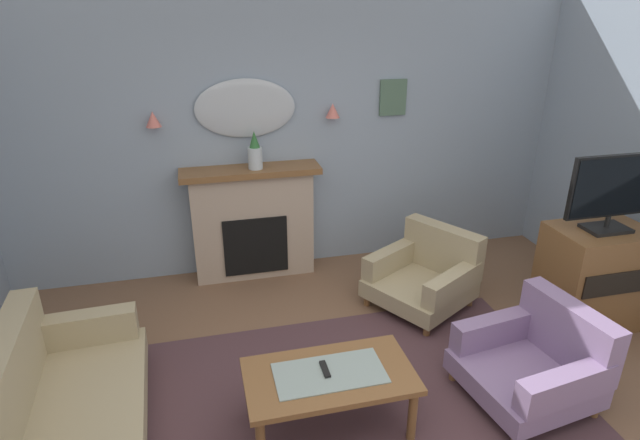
{
  "coord_description": "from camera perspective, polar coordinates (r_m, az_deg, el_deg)",
  "views": [
    {
      "loc": [
        -0.95,
        -2.4,
        2.66
      ],
      "look_at": [
        -0.01,
        1.4,
        0.99
      ],
      "focal_mm": 29.05,
      "sensor_mm": 36.0,
      "label": 1
    }
  ],
  "objects": [
    {
      "name": "wall_mirror",
      "position": [
        5.09,
        -8.22,
        12.07
      ],
      "size": [
        0.96,
        0.06,
        0.56
      ],
      "primitive_type": "ellipsoid",
      "color": "#B2BCC6"
    },
    {
      "name": "tv_remote",
      "position": [
        3.5,
        0.55,
        -16.15
      ],
      "size": [
        0.04,
        0.16,
        0.02
      ],
      "primitive_type": "cube",
      "color": "black",
      "rests_on": "coffee_table"
    },
    {
      "name": "coffee_table",
      "position": [
        3.52,
        1.05,
        -17.25
      ],
      "size": [
        1.1,
        0.6,
        0.45
      ],
      "color": "brown",
      "rests_on": "ground"
    },
    {
      "name": "framed_picture",
      "position": [
        5.45,
        8.04,
        13.22
      ],
      "size": [
        0.28,
        0.03,
        0.36
      ],
      "primitive_type": "cube",
      "color": "#4C6B56"
    },
    {
      "name": "wall_back",
      "position": [
        5.29,
        -3.19,
        9.86
      ],
      "size": [
        6.7,
        0.1,
        2.91
      ],
      "primitive_type": "cube",
      "color": "#8C9EB2",
      "rests_on": "ground"
    },
    {
      "name": "fireplace",
      "position": [
        5.29,
        -7.36,
        -0.4
      ],
      "size": [
        1.36,
        0.36,
        1.16
      ],
      "color": "tan",
      "rests_on": "ground"
    },
    {
      "name": "tv_flatscreen",
      "position": [
        4.8,
        29.72,
        2.8
      ],
      "size": [
        0.84,
        0.24,
        0.65
      ],
      "color": "black",
      "rests_on": "tv_cabinet"
    },
    {
      "name": "mantel_vase_left",
      "position": [
        5.02,
        -7.18,
        7.36
      ],
      "size": [
        0.14,
        0.14,
        0.37
      ],
      "color": "silver",
      "rests_on": "fireplace"
    },
    {
      "name": "floral_couch",
      "position": [
        3.78,
        -27.36,
        -18.34
      ],
      "size": [
        0.95,
        1.76,
        0.76
      ],
      "color": "tan",
      "rests_on": "ground"
    },
    {
      "name": "patterned_rug",
      "position": [
        3.84,
        4.75,
        -20.81
      ],
      "size": [
        3.2,
        2.4,
        0.01
      ],
      "primitive_type": "cube",
      "color": "#4C3338",
      "rests_on": "ground"
    },
    {
      "name": "armchair_in_corner",
      "position": [
        4.96,
        11.61,
        -5.79
      ],
      "size": [
        1.11,
        1.1,
        0.71
      ],
      "color": "tan",
      "rests_on": "ground"
    },
    {
      "name": "wall_sconce_left",
      "position": [
        5.04,
        -17.92,
        10.51
      ],
      "size": [
        0.14,
        0.14,
        0.14
      ],
      "primitive_type": "cone",
      "color": "#D17066"
    },
    {
      "name": "tv_cabinet",
      "position": [
        5.1,
        27.83,
        -5.5
      ],
      "size": [
        0.8,
        0.57,
        0.9
      ],
      "color": "brown",
      "rests_on": "ground"
    },
    {
      "name": "armchair_near_fireplace",
      "position": [
        4.11,
        22.75,
        -14.03
      ],
      "size": [
        0.92,
        0.91,
        0.71
      ],
      "color": "gray",
      "rests_on": "ground"
    },
    {
      "name": "wall_sconce_right",
      "position": [
        5.21,
        1.41,
        11.97
      ],
      "size": [
        0.14,
        0.14,
        0.14
      ],
      "primitive_type": "cone",
      "color": "#D17066"
    }
  ]
}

